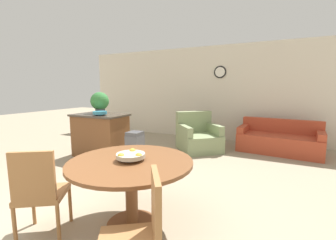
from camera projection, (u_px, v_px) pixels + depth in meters
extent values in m
cube|color=beige|center=(204.00, 93.00, 6.69)|extent=(8.00, 0.06, 2.70)
cylinder|color=black|center=(220.00, 72.00, 6.37)|extent=(0.35, 0.02, 0.35)
cylinder|color=white|center=(220.00, 72.00, 6.36)|extent=(0.28, 0.01, 0.28)
cylinder|color=brown|center=(132.00, 224.00, 2.44)|extent=(0.55, 0.55, 0.04)
cylinder|color=brown|center=(132.00, 194.00, 2.39)|extent=(0.13, 0.13, 0.67)
cylinder|color=brown|center=(131.00, 162.00, 2.34)|extent=(1.30, 1.30, 0.03)
cylinder|color=#9E6B3D|center=(33.00, 207.00, 2.46)|extent=(0.04, 0.04, 0.40)
cylinder|color=#9E6B3D|center=(70.00, 204.00, 2.51)|extent=(0.04, 0.04, 0.40)
cylinder|color=#9E6B3D|center=(15.00, 228.00, 2.08)|extent=(0.04, 0.04, 0.40)
cylinder|color=#9E6B3D|center=(58.00, 225.00, 2.13)|extent=(0.04, 0.04, 0.40)
cube|color=#9E6B3D|center=(43.00, 194.00, 2.27)|extent=(0.58, 0.58, 0.05)
cube|color=#9E6B3D|center=(33.00, 177.00, 2.04)|extent=(0.34, 0.25, 0.47)
cube|color=#9E6B3D|center=(156.00, 208.00, 1.51)|extent=(0.25, 0.34, 0.47)
cylinder|color=#B7B29E|center=(131.00, 159.00, 2.34)|extent=(0.11, 0.11, 0.03)
cylinder|color=#B7B29E|center=(131.00, 156.00, 2.33)|extent=(0.30, 0.30, 0.04)
sphere|color=gold|center=(139.00, 156.00, 2.27)|extent=(0.08, 0.08, 0.08)
sphere|color=gold|center=(132.00, 152.00, 2.44)|extent=(0.08, 0.08, 0.08)
sphere|color=gold|center=(121.00, 157.00, 2.27)|extent=(0.08, 0.08, 0.08)
cube|color=brown|center=(101.00, 136.00, 4.94)|extent=(1.09, 0.66, 0.89)
cube|color=#42382D|center=(100.00, 115.00, 4.88)|extent=(1.15, 0.72, 0.04)
cylinder|color=teal|center=(100.00, 115.00, 4.67)|extent=(0.10, 0.10, 0.02)
cylinder|color=teal|center=(100.00, 113.00, 4.66)|extent=(0.29, 0.29, 0.06)
cylinder|color=#4C4C51|center=(100.00, 111.00, 5.04)|extent=(0.21, 0.21, 0.12)
sphere|color=#387F3D|center=(100.00, 101.00, 5.01)|extent=(0.40, 0.40, 0.40)
cube|color=#56565B|center=(135.00, 149.00, 4.47)|extent=(0.28, 0.30, 0.56)
cube|color=#49494E|center=(135.00, 134.00, 4.43)|extent=(0.27, 0.29, 0.08)
cube|color=#B24228|center=(279.00, 144.00, 5.24)|extent=(1.85, 1.03, 0.42)
cube|color=#B24228|center=(281.00, 126.00, 5.46)|extent=(1.78, 0.37, 0.33)
cube|color=#B24228|center=(243.00, 137.00, 5.64)|extent=(0.24, 0.80, 0.57)
cube|color=#B24228|center=(320.00, 145.00, 4.81)|extent=(0.24, 0.80, 0.57)
cube|color=gray|center=(199.00, 142.00, 5.40)|extent=(1.28, 1.29, 0.40)
cube|color=gray|center=(194.00, 121.00, 5.69)|extent=(0.81, 0.73, 0.51)
cube|color=gray|center=(184.00, 138.00, 5.29)|extent=(0.66, 0.74, 0.63)
cube|color=gray|center=(213.00, 137.00, 5.48)|extent=(0.66, 0.74, 0.63)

